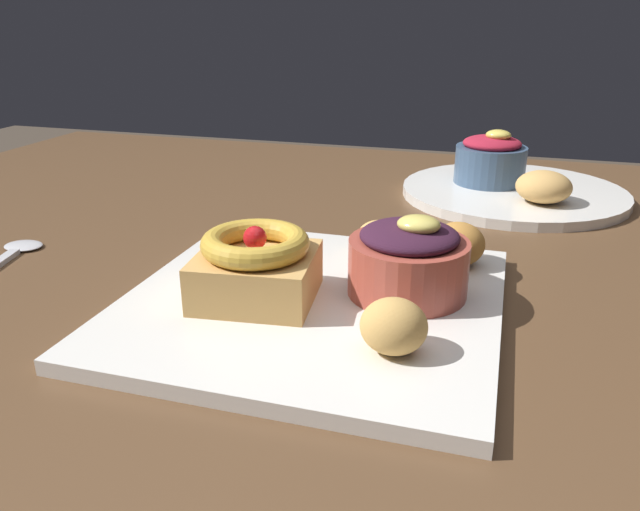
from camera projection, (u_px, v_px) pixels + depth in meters
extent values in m
cube|color=brown|center=(314.00, 279.00, 0.62)|extent=(1.32, 1.05, 0.04)
cylinder|color=brown|center=(114.00, 328.00, 1.29)|extent=(0.07, 0.07, 0.69)
cube|color=white|center=(313.00, 303.00, 0.51)|extent=(0.30, 0.30, 0.01)
cube|color=tan|center=(257.00, 276.00, 0.50)|extent=(0.10, 0.10, 0.04)
torus|color=gold|center=(255.00, 243.00, 0.49)|extent=(0.09, 0.09, 0.02)
sphere|color=red|center=(255.00, 238.00, 0.49)|extent=(0.02, 0.02, 0.02)
cylinder|color=#B24C3D|center=(408.00, 267.00, 0.51)|extent=(0.10, 0.10, 0.05)
ellipsoid|color=#38192D|center=(410.00, 236.00, 0.50)|extent=(0.08, 0.08, 0.02)
ellipsoid|color=#EAD666|center=(419.00, 224.00, 0.49)|extent=(0.03, 0.03, 0.01)
ellipsoid|color=tan|center=(394.00, 326.00, 0.42)|extent=(0.05, 0.04, 0.04)
ellipsoid|color=tan|center=(380.00, 237.00, 0.59)|extent=(0.04, 0.04, 0.03)
ellipsoid|color=#BC7F38|center=(459.00, 242.00, 0.57)|extent=(0.05, 0.05, 0.04)
cylinder|color=white|center=(513.00, 192.00, 0.82)|extent=(0.28, 0.28, 0.01)
cylinder|color=#3D5675|center=(490.00, 165.00, 0.83)|extent=(0.09, 0.09, 0.05)
ellipsoid|color=#A31E33|center=(492.00, 143.00, 0.82)|extent=(0.08, 0.08, 0.02)
ellipsoid|color=#E5CC56|center=(498.00, 135.00, 0.81)|extent=(0.03, 0.03, 0.01)
ellipsoid|color=tan|center=(544.00, 187.00, 0.75)|extent=(0.07, 0.07, 0.04)
ellipsoid|color=silver|center=(23.00, 246.00, 0.64)|extent=(0.04, 0.03, 0.00)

